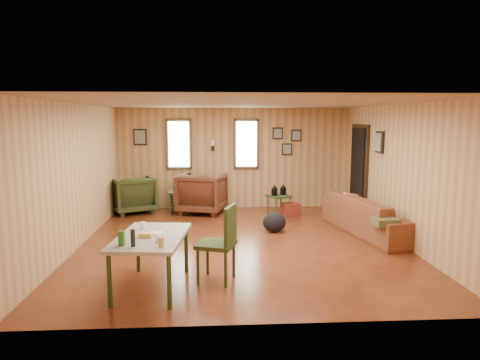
% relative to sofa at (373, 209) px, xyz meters
% --- Properties ---
extents(room, '(5.54, 6.04, 2.44)m').
position_rel_sofa_xyz_m(room, '(-2.33, -0.16, 0.74)').
color(room, brown).
rests_on(room, ground).
extents(sofa, '(1.16, 2.48, 0.94)m').
position_rel_sofa_xyz_m(sofa, '(0.00, 0.00, 0.00)').
color(sofa, brown).
rests_on(sofa, ground).
extents(recliner_brown, '(1.19, 1.15, 1.01)m').
position_rel_sofa_xyz_m(recliner_brown, '(-3.25, 2.00, 0.04)').
color(recliner_brown, '#512718').
rests_on(recliner_brown, ground).
extents(recliner_green, '(1.16, 1.14, 0.92)m').
position_rel_sofa_xyz_m(recliner_green, '(-4.84, 2.13, -0.01)').
color(recliner_green, '#303B1A').
rests_on(recliner_green, ground).
extents(end_table, '(0.51, 0.46, 0.64)m').
position_rel_sofa_xyz_m(end_table, '(-3.75, 1.99, -0.11)').
color(end_table, '#2F471F').
rests_on(end_table, ground).
extents(side_table, '(0.59, 0.59, 0.71)m').
position_rel_sofa_xyz_m(side_table, '(-1.54, 1.64, 0.01)').
color(side_table, '#2F471F').
rests_on(side_table, ground).
extents(cooler, '(0.45, 0.37, 0.28)m').
position_rel_sofa_xyz_m(cooler, '(-1.27, 1.61, -0.33)').
color(cooler, maroon).
rests_on(cooler, ground).
extents(backpack, '(0.54, 0.48, 0.38)m').
position_rel_sofa_xyz_m(backpack, '(-1.83, 0.23, -0.28)').
color(backpack, black).
rests_on(backpack, ground).
extents(sofa_pillows, '(0.52, 1.65, 0.34)m').
position_rel_sofa_xyz_m(sofa_pillows, '(-0.25, -0.37, 0.03)').
color(sofa_pillows, '#4A4E2C').
rests_on(sofa_pillows, sofa).
extents(dining_table, '(0.94, 1.43, 0.89)m').
position_rel_sofa_xyz_m(dining_table, '(-3.76, -2.40, 0.16)').
color(dining_table, gray).
rests_on(dining_table, ground).
extents(dining_chair, '(0.59, 0.59, 1.03)m').
position_rel_sofa_xyz_m(dining_chair, '(-2.87, -2.20, 0.11)').
color(dining_chair, '#303B1A').
rests_on(dining_chair, ground).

